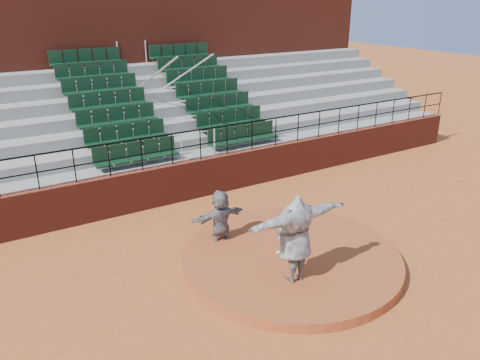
% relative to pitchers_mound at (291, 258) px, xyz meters
% --- Properties ---
extents(ground, '(90.00, 90.00, 0.00)m').
position_rel_pitchers_mound_xyz_m(ground, '(0.00, 0.00, -0.12)').
color(ground, '#AC5626').
rests_on(ground, ground).
extents(pitchers_mound, '(5.50, 5.50, 0.25)m').
position_rel_pitchers_mound_xyz_m(pitchers_mound, '(0.00, 0.00, 0.00)').
color(pitchers_mound, '#A04923').
rests_on(pitchers_mound, ground).
extents(pitching_rubber, '(0.60, 0.15, 0.03)m').
position_rel_pitchers_mound_xyz_m(pitching_rubber, '(0.00, 0.15, 0.14)').
color(pitching_rubber, white).
rests_on(pitching_rubber, pitchers_mound).
extents(boundary_wall, '(24.00, 0.30, 1.30)m').
position_rel_pitchers_mound_xyz_m(boundary_wall, '(0.00, 5.00, 0.53)').
color(boundary_wall, maroon).
rests_on(boundary_wall, ground).
extents(wall_railing, '(24.04, 0.05, 1.03)m').
position_rel_pitchers_mound_xyz_m(wall_railing, '(0.00, 5.00, 1.90)').
color(wall_railing, black).
rests_on(wall_railing, boundary_wall).
extents(seating_deck, '(24.00, 5.97, 4.63)m').
position_rel_pitchers_mound_xyz_m(seating_deck, '(0.00, 8.65, 1.31)').
color(seating_deck, gray).
rests_on(seating_deck, ground).
extents(press_box_facade, '(24.00, 3.00, 7.10)m').
position_rel_pitchers_mound_xyz_m(press_box_facade, '(0.00, 12.60, 3.43)').
color(press_box_facade, maroon).
rests_on(press_box_facade, ground).
extents(pitcher, '(2.58, 0.74, 2.09)m').
position_rel_pitchers_mound_xyz_m(pitcher, '(-0.64, -0.92, 1.17)').
color(pitcher, black).
rests_on(pitcher, pitchers_mound).
extents(fielder, '(1.53, 0.50, 1.64)m').
position_rel_pitchers_mound_xyz_m(fielder, '(-1.15, 1.60, 0.69)').
color(fielder, black).
rests_on(fielder, ground).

